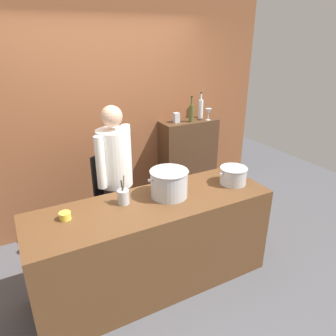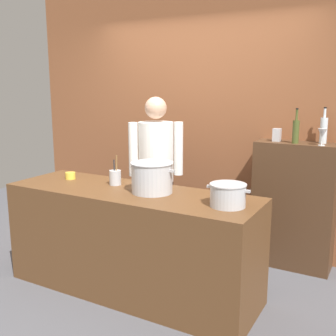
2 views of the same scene
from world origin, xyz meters
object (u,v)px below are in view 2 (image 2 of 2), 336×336
at_px(butter_jar, 70,176).
at_px(wine_bottle_clear, 324,130).
at_px(wine_bottle_olive, 296,131).
at_px(stockpot_large, 152,177).
at_px(wine_glass_wide, 322,134).
at_px(spice_tin_silver, 277,135).
at_px(utensil_crock, 115,177).
at_px(stockpot_small, 228,195).
at_px(chef, 156,168).

distance_m(butter_jar, wine_bottle_clear, 2.40).
relative_size(wine_bottle_clear, wine_bottle_olive, 1.03).
distance_m(stockpot_large, wine_bottle_clear, 1.68).
bearing_deg(butter_jar, wine_glass_wide, 25.86).
xyz_separation_m(butter_jar, spice_tin_silver, (1.64, 1.10, 0.37)).
distance_m(utensil_crock, wine_glass_wide, 1.88).
bearing_deg(spice_tin_silver, wine_bottle_olive, -17.37).
bearing_deg(spice_tin_silver, stockpot_small, -91.33).
xyz_separation_m(utensil_crock, wine_bottle_clear, (1.55, 1.14, 0.40)).
distance_m(stockpot_large, wine_glass_wide, 1.58).
height_order(stockpot_large, stockpot_small, stockpot_large).
bearing_deg(stockpot_large, chef, 118.02).
relative_size(stockpot_small, spice_tin_silver, 2.70).
bearing_deg(spice_tin_silver, wine_glass_wide, -12.54).
distance_m(chef, utensil_crock, 0.53).
xyz_separation_m(wine_bottle_clear, spice_tin_silver, (-0.41, -0.07, -0.07)).
height_order(chef, wine_bottle_olive, chef).
bearing_deg(wine_bottle_clear, spice_tin_silver, -170.73).
bearing_deg(wine_glass_wide, utensil_crock, -147.87).
distance_m(chef, wine_bottle_clear, 1.61).
distance_m(chef, stockpot_small, 1.19).
relative_size(wine_bottle_clear, spice_tin_silver, 2.72).
xyz_separation_m(butter_jar, wine_bottle_olive, (1.83, 1.04, 0.42)).
height_order(utensil_crock, wine_bottle_clear, wine_bottle_clear).
height_order(stockpot_small, wine_bottle_olive, wine_bottle_olive).
height_order(utensil_crock, wine_bottle_olive, wine_bottle_olive).
distance_m(stockpot_small, spice_tin_silver, 1.25).
relative_size(utensil_crock, wine_bottle_olive, 0.82).
height_order(wine_bottle_clear, spice_tin_silver, wine_bottle_clear).
distance_m(stockpot_large, wine_bottle_olive, 1.44).
height_order(utensil_crock, spice_tin_silver, spice_tin_silver).
xyz_separation_m(utensil_crock, butter_jar, (-0.51, -0.02, -0.04)).
bearing_deg(wine_bottle_olive, wine_bottle_clear, 29.30).
distance_m(stockpot_small, wine_bottle_olive, 1.22).
bearing_deg(utensil_crock, chef, 78.14).
bearing_deg(wine_bottle_clear, wine_glass_wide, -84.87).
distance_m(utensil_crock, wine_bottle_clear, 1.96).
xyz_separation_m(stockpot_small, butter_jar, (-1.61, 0.11, -0.05)).
bearing_deg(stockpot_small, chef, 146.82).
bearing_deg(wine_glass_wide, wine_bottle_olive, 171.39).
bearing_deg(utensil_crock, stockpot_small, -6.69).
relative_size(chef, butter_jar, 17.70).
xyz_separation_m(stockpot_small, utensil_crock, (-1.11, 0.13, -0.02)).
bearing_deg(wine_glass_wide, wine_bottle_clear, 95.13).
relative_size(stockpot_small, wine_bottle_olive, 1.02).
bearing_deg(wine_bottle_olive, wine_glass_wide, -8.61).
xyz_separation_m(chef, wine_glass_wide, (1.45, 0.46, 0.38)).
height_order(utensil_crock, butter_jar, utensil_crock).
relative_size(butter_jar, spice_tin_silver, 0.76).
height_order(butter_jar, wine_bottle_clear, wine_bottle_clear).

